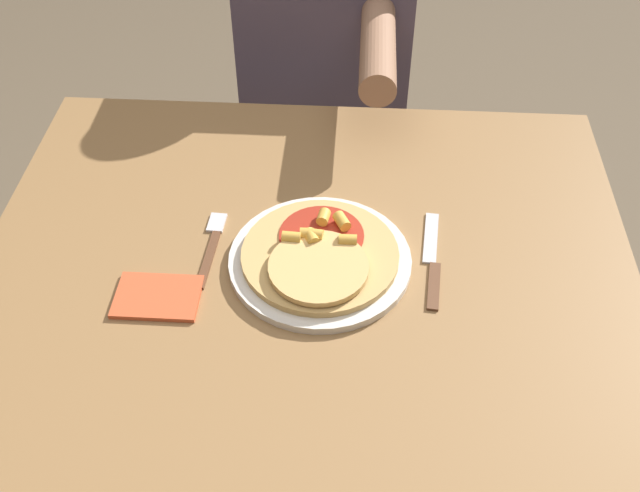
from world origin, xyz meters
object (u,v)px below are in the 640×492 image
Objects in this scene: plate at (320,260)px; person_diner at (326,62)px; pizza at (320,255)px; dining_table at (305,327)px; knife at (432,261)px; fork at (212,244)px.

person_diner reaches higher than plate.
pizza reaches higher than plate.
dining_table is at bearing -117.71° from pizza.
knife is 0.73m from person_diner.
dining_table is 0.21m from fork.
plate is 1.16× the size of pizza.
fork is at bearing -102.74° from person_diner.
knife is (0.18, 0.02, -0.02)m from pizza.
plate is 0.72m from person_diner.
plate is 0.25× the size of person_diner.
pizza is 0.19m from fork.
person_diner is at bearing 77.26° from fork.
dining_table is 4.21× the size of pizza.
knife is at bearing 16.88° from dining_table.
person_diner reaches higher than pizza.
dining_table is at bearing -89.56° from person_diner.
person_diner is at bearing 90.44° from dining_table.
knife is at bearing 4.47° from plate.
fork is 0.15× the size of person_diner.
knife is at bearing 5.89° from pizza.
fork is 0.37m from knife.
pizza is at bearing -87.71° from person_diner.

